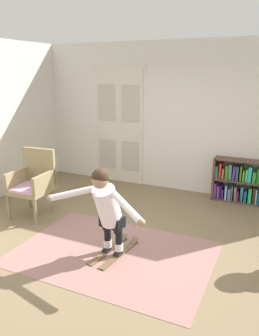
% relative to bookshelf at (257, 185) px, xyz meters
% --- Properties ---
extents(ground_plane, '(7.20, 7.20, 0.00)m').
position_rel_bookshelf_xyz_m(ground_plane, '(-1.53, -2.39, -0.35)').
color(ground_plane, '#786347').
extents(back_wall, '(6.00, 0.10, 2.90)m').
position_rel_bookshelf_xyz_m(back_wall, '(-1.53, 0.21, 1.10)').
color(back_wall, silver).
rests_on(back_wall, ground).
extents(double_door, '(1.22, 0.05, 2.45)m').
position_rel_bookshelf_xyz_m(double_door, '(-2.85, 0.15, 0.88)').
color(double_door, beige).
rests_on(double_door, ground).
extents(rug, '(2.55, 1.79, 0.01)m').
position_rel_bookshelf_xyz_m(rug, '(-1.53, -2.64, -0.35)').
color(rug, '#966A63').
rests_on(rug, ground).
extents(bookshelf, '(1.58, 0.30, 0.79)m').
position_rel_bookshelf_xyz_m(bookshelf, '(0.00, 0.00, 0.00)').
color(bookshelf, brown).
rests_on(bookshelf, ground).
extents(wicker_chair, '(0.63, 0.63, 1.10)m').
position_rel_bookshelf_xyz_m(wicker_chair, '(-3.32, -2.05, 0.23)').
color(wicker_chair, '#908056').
rests_on(wicker_chair, ground).
extents(skis_pair, '(0.37, 0.86, 0.07)m').
position_rel_bookshelf_xyz_m(skis_pair, '(-1.53, -2.61, -0.33)').
color(skis_pair, brown).
rests_on(skis_pair, rug).
extents(person_skier, '(1.41, 0.68, 1.16)m').
position_rel_bookshelf_xyz_m(person_skier, '(-1.55, -2.77, 0.38)').
color(person_skier, white).
rests_on(person_skier, skis_pair).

